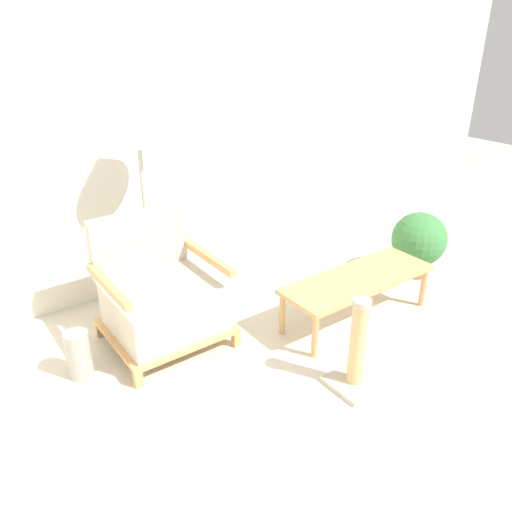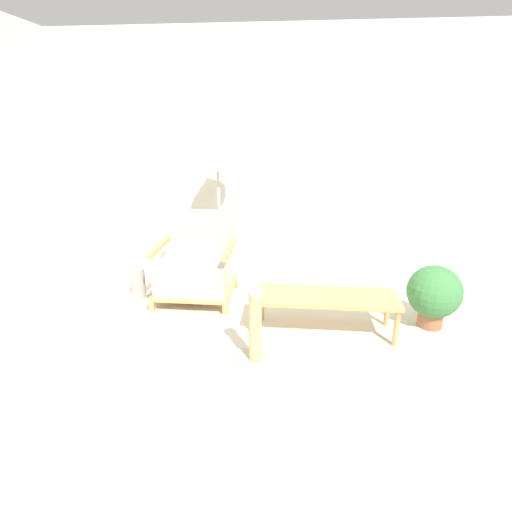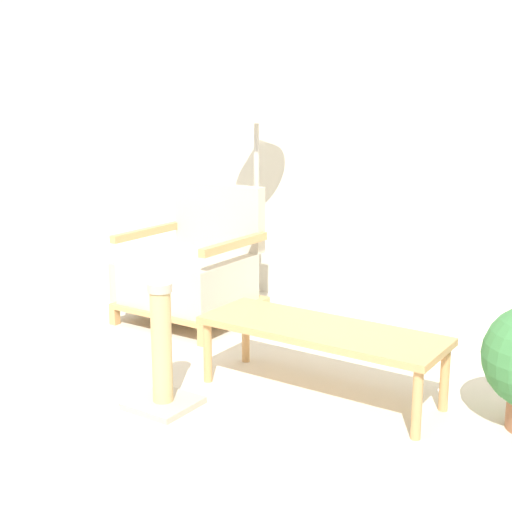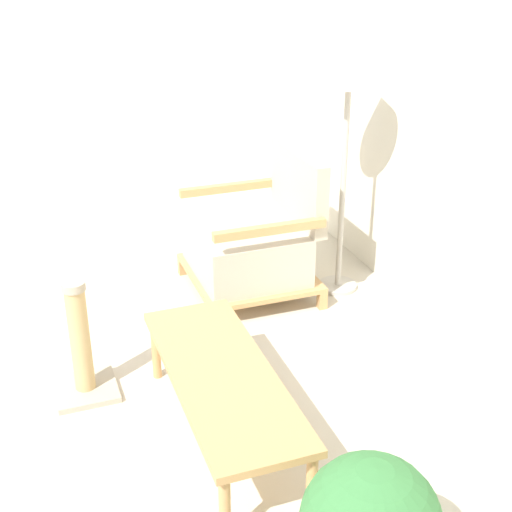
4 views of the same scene
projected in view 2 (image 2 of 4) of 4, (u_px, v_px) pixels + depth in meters
name	position (u px, v px, depth m)	size (l,w,h in m)	color
ground_plane	(245.00, 405.00, 2.60)	(14.00, 14.00, 0.00)	beige
wall_back	(271.00, 158.00, 4.48)	(8.00, 0.06, 2.70)	silver
armchair	(196.00, 268.00, 4.08)	(0.77, 0.71, 0.86)	tan
floor_lamp	(217.00, 162.00, 4.21)	(0.38, 0.38, 1.55)	#B7B2A8
coffee_table	(326.00, 299.00, 3.40)	(1.21, 0.42, 0.35)	tan
vase	(138.00, 283.00, 4.13)	(0.15, 0.15, 0.32)	#9E998E
potted_plant	(434.00, 293.00, 3.50)	(0.47, 0.47, 0.57)	#935B3D
scratching_post	(255.00, 337.00, 2.98)	(0.29, 0.29, 0.60)	#B2A893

